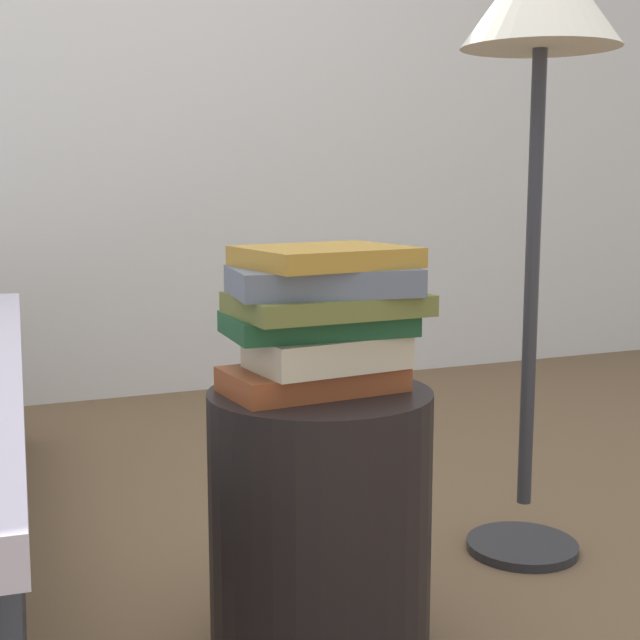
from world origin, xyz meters
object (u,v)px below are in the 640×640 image
at_px(book_rust, 313,379).
at_px(book_olive, 327,304).
at_px(book_slate, 321,281).
at_px(side_table, 320,524).
at_px(floor_lamp, 541,30).
at_px(book_cream, 327,351).
at_px(book_forest, 320,323).
at_px(book_ochre, 325,257).

height_order(book_rust, book_olive, book_olive).
height_order(book_olive, book_slate, book_slate).
xyz_separation_m(side_table, book_slate, (-0.00, -0.01, 0.41)).
bearing_deg(floor_lamp, book_slate, -158.08).
xyz_separation_m(book_cream, floor_lamp, (0.56, 0.23, 0.57)).
xyz_separation_m(side_table, book_olive, (0.01, -0.01, 0.37)).
bearing_deg(book_rust, book_forest, 8.14).
distance_m(side_table, book_slate, 0.41).
relative_size(side_table, book_olive, 1.53).
xyz_separation_m(book_forest, book_ochre, (0.00, -0.01, 0.11)).
xyz_separation_m(book_slate, book_ochre, (0.01, 0.01, 0.04)).
height_order(side_table, floor_lamp, floor_lamp).
height_order(book_forest, book_slate, book_slate).
distance_m(book_rust, book_slate, 0.16).
bearing_deg(book_forest, book_cream, -70.82).
distance_m(side_table, book_forest, 0.34).
bearing_deg(book_olive, book_ochre, 90.75).
height_order(book_slate, floor_lamp, floor_lamp).
xyz_separation_m(side_table, book_ochre, (0.01, -0.00, 0.45)).
bearing_deg(book_forest, floor_lamp, 23.01).
distance_m(book_cream, book_olive, 0.08).
xyz_separation_m(book_rust, book_olive, (0.02, -0.01, 0.13)).
bearing_deg(book_forest, book_ochre, -62.51).
distance_m(book_ochre, floor_lamp, 0.73).
relative_size(book_olive, floor_lamp, 0.23).
relative_size(side_table, book_slate, 1.58).
relative_size(side_table, book_rust, 1.60).
distance_m(book_olive, book_ochre, 0.08).
distance_m(book_olive, book_slate, 0.04).
bearing_deg(side_table, book_ochre, -3.10).
distance_m(book_forest, book_slate, 0.08).
relative_size(book_cream, book_forest, 0.82).
distance_m(book_cream, book_forest, 0.05).
bearing_deg(book_cream, book_forest, 100.21).
bearing_deg(floor_lamp, side_table, -158.94).
relative_size(book_slate, book_ochre, 1.13).
height_order(book_forest, floor_lamp, floor_lamp).
height_order(book_rust, book_cream, book_cream).
height_order(side_table, book_rust, book_rust).
bearing_deg(book_ochre, book_forest, 106.87).
bearing_deg(book_forest, side_table, -110.41).
xyz_separation_m(book_forest, floor_lamp, (0.56, 0.21, 0.53)).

